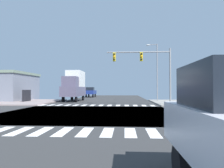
{
  "coord_description": "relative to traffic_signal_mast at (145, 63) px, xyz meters",
  "views": [
    {
      "loc": [
        3.0,
        -16.19,
        1.91
      ],
      "look_at": [
        1.43,
        8.98,
        2.55
      ],
      "focal_mm": 32.21,
      "sensor_mm": 36.0,
      "label": 1
    }
  ],
  "objects": [
    {
      "name": "street_lamp",
      "position": [
        2.44,
        7.91,
        0.34
      ],
      "size": [
        1.78,
        0.32,
        8.93
      ],
      "color": "gray",
      "rests_on": "ground"
    },
    {
      "name": "crosswalk_far",
      "position": [
        -5.65,
        0.05,
        -4.92
      ],
      "size": [
        13.5,
        2.0,
        0.01
      ],
      "color": "white",
      "rests_on": "ground"
    },
    {
      "name": "sidewalk_corner_nw",
      "position": [
        -18.4,
        4.75,
        -4.86
      ],
      "size": [
        12.0,
        12.0,
        0.14
      ],
      "color": "gray",
      "rests_on": "ground"
    },
    {
      "name": "box_truck_leading_1",
      "position": [
        -10.4,
        8.13,
        -2.36
      ],
      "size": [
        2.4,
        7.2,
        4.85
      ],
      "rotation": [
        0.0,
        0.0,
        3.14
      ],
      "color": "black",
      "rests_on": "ground"
    },
    {
      "name": "sidewalk_corner_ne",
      "position": [
        7.6,
        4.75,
        -4.86
      ],
      "size": [
        12.0,
        12.0,
        0.14
      ],
      "color": "gray",
      "rests_on": "ground"
    },
    {
      "name": "pickup_trailing_2",
      "position": [
        -10.4,
        23.68,
        -3.64
      ],
      "size": [
        2.0,
        5.1,
        2.35
      ],
      "rotation": [
        0.0,
        0.0,
        3.14
      ],
      "color": "black",
      "rests_on": "ground"
    },
    {
      "name": "traffic_signal_mast",
      "position": [
        0.0,
        0.0,
        0.0
      ],
      "size": [
        7.44,
        0.55,
        6.63
      ],
      "color": "gray",
      "rests_on": "ground"
    },
    {
      "name": "crosswalk_near",
      "position": [
        -5.65,
        -14.55,
        -4.92
      ],
      "size": [
        13.5,
        2.0,
        0.01
      ],
      "color": "white",
      "rests_on": "ground"
    },
    {
      "name": "ground",
      "position": [
        -5.4,
        -7.25,
        -4.95
      ],
      "size": [
        90.0,
        90.0,
        0.05
      ],
      "color": "#323233"
    }
  ]
}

